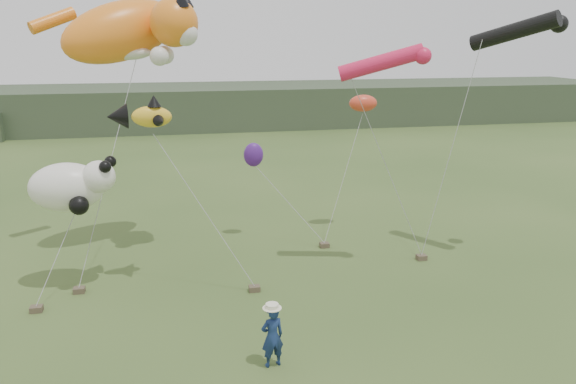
% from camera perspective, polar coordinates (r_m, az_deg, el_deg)
% --- Properties ---
extents(ground, '(120.00, 120.00, 0.00)m').
position_cam_1_polar(ground, '(16.94, -0.26, -15.88)').
color(ground, '#385123').
rests_on(ground, ground).
extents(headland, '(90.00, 13.00, 4.00)m').
position_cam_1_polar(headland, '(59.28, -11.93, 8.41)').
color(headland, '#2D3D28').
rests_on(headland, ground).
extents(festival_attendant, '(0.73, 0.56, 1.79)m').
position_cam_1_polar(festival_attendant, '(15.87, -1.61, -14.47)').
color(festival_attendant, navy).
rests_on(festival_attendant, ground).
extents(sandbag_anchors, '(14.87, 4.15, 0.20)m').
position_cam_1_polar(sandbag_anchors, '(21.55, -5.36, -8.46)').
color(sandbag_anchors, brown).
rests_on(sandbag_anchors, ground).
extents(cat_kite, '(6.61, 4.47, 3.44)m').
position_cam_1_polar(cat_kite, '(23.70, -15.50, 15.55)').
color(cat_kite, orange).
rests_on(cat_kite, ground).
extents(fish_kite, '(2.33, 1.55, 1.18)m').
position_cam_1_polar(fish_kite, '(20.12, -14.89, 7.49)').
color(fish_kite, yellow).
rests_on(fish_kite, ground).
extents(tube_kites, '(8.90, 3.12, 2.55)m').
position_cam_1_polar(tube_kites, '(22.55, 17.60, 14.20)').
color(tube_kites, black).
rests_on(tube_kites, ground).
extents(panda_kite, '(3.02, 1.96, 1.88)m').
position_cam_1_polar(panda_kite, '(21.05, -21.10, 0.58)').
color(panda_kite, white).
rests_on(panda_kite, ground).
extents(misc_kites, '(6.12, 0.78, 3.05)m').
position_cam_1_polar(misc_kites, '(25.24, 3.02, 6.86)').
color(misc_kites, red).
rests_on(misc_kites, ground).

